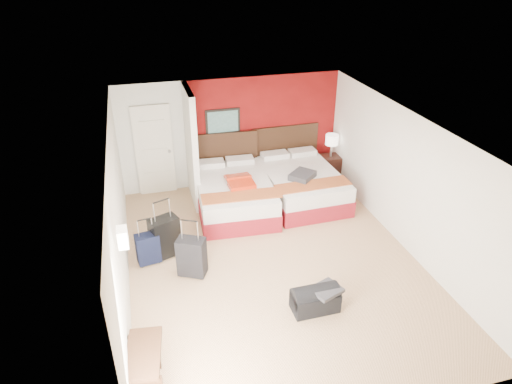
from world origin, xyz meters
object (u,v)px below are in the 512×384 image
object	(u,v)px
bed_left	(234,195)
suitcase_navy	(148,250)
table_lamp	(331,146)
suitcase_charcoal	(192,258)
bed_right	(301,185)
red_suitcase_open	(240,181)
suitcase_black	(165,238)
nightstand	(330,168)
desk	(146,372)
duffel_bag	(315,300)

from	to	relation	value
bed_left	suitcase_navy	xyz separation A→B (m)	(-1.88, -1.44, -0.05)
table_lamp	suitcase_charcoal	bearing A→B (deg)	-143.17
bed_right	table_lamp	xyz separation A→B (m)	(1.00, 0.74, 0.54)
red_suitcase_open	suitcase_charcoal	world-z (taller)	red_suitcase_open
bed_right	suitcase_black	xyz separation A→B (m)	(-3.09, -1.37, 0.04)
nightstand	bed_left	bearing A→B (deg)	-161.28
bed_left	bed_right	xyz separation A→B (m)	(1.53, 0.07, -0.00)
red_suitcase_open	desk	xyz separation A→B (m)	(-2.17, -4.06, -0.37)
bed_left	desk	world-z (taller)	desk
nightstand	suitcase_navy	world-z (taller)	nightstand
duffel_bag	bed_left	bearing A→B (deg)	98.01
suitcase_charcoal	duffel_bag	size ratio (longest dim) A/B	0.95
desk	nightstand	bearing A→B (deg)	54.89
duffel_bag	desk	world-z (taller)	desk
nightstand	bed_right	bearing A→B (deg)	-142.61
nightstand	suitcase_charcoal	distance (m)	4.64
bed_left	red_suitcase_open	world-z (taller)	red_suitcase_open
red_suitcase_open	suitcase_navy	distance (m)	2.43
red_suitcase_open	nightstand	distance (m)	2.62
nightstand	suitcase_black	world-z (taller)	suitcase_black
suitcase_charcoal	desk	distance (m)	2.35
nightstand	desk	size ratio (longest dim) A/B	0.73
suitcase_black	nightstand	bearing A→B (deg)	5.56
nightstand	suitcase_navy	distance (m)	4.95
suitcase_black	desk	xyz separation A→B (m)	(-0.50, -2.86, -0.03)
bed_right	table_lamp	size ratio (longest dim) A/B	4.08
suitcase_black	duffel_bag	bearing A→B (deg)	-66.05
table_lamp	suitcase_navy	size ratio (longest dim) A/B	0.97
suitcase_navy	duffel_bag	size ratio (longest dim) A/B	0.77
suitcase_black	table_lamp	bearing A→B (deg)	5.56
suitcase_charcoal	desk	xyz separation A→B (m)	(-0.88, -2.18, -0.00)
table_lamp	duffel_bag	bearing A→B (deg)	-116.05
red_suitcase_open	nightstand	bearing A→B (deg)	19.13
bed_left	red_suitcase_open	distance (m)	0.40
nightstand	table_lamp	distance (m)	0.57
suitcase_charcoal	desk	bearing A→B (deg)	-85.16
bed_left	table_lamp	size ratio (longest dim) A/B	4.09
bed_left	suitcase_charcoal	distance (m)	2.31
table_lamp	suitcase_charcoal	size ratio (longest dim) A/B	0.79
bed_left	suitcase_black	size ratio (longest dim) A/B	2.96
red_suitcase_open	suitcase_black	world-z (taller)	red_suitcase_open
nightstand	suitcase_black	distance (m)	4.61
suitcase_black	duffel_bag	world-z (taller)	suitcase_black
suitcase_charcoal	suitcase_black	bearing A→B (deg)	146.12
duffel_bag	table_lamp	bearing A→B (deg)	63.31
bed_right	suitcase_black	distance (m)	3.38
suitcase_navy	bed_right	bearing A→B (deg)	14.42
suitcase_navy	table_lamp	bearing A→B (deg)	17.51
bed_left	duffel_bag	xyz separation A→B (m)	(0.51, -3.33, -0.15)
table_lamp	suitcase_black	distance (m)	4.63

